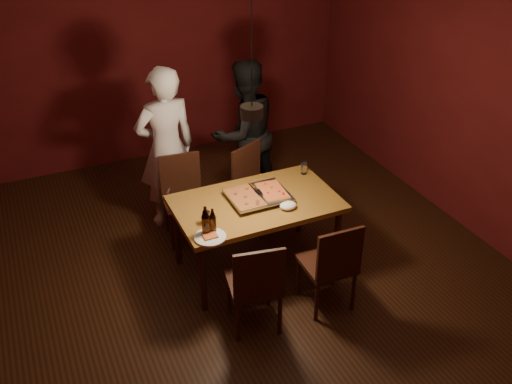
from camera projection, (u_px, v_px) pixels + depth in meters
name	position (u px, v px, depth m)	size (l,w,h in m)	color
room_shell	(252.00, 152.00, 4.66)	(6.00, 6.00, 6.00)	#371C0F
dining_table	(256.00, 208.00, 5.27)	(1.50, 0.90, 0.75)	olive
chair_far_left	(183.00, 190.00, 5.82)	(0.47, 0.47, 0.49)	#38190F
chair_far_right	(254.00, 179.00, 6.01)	(0.56, 0.56, 0.49)	#38190F
chair_near_left	(256.00, 280.00, 4.60)	(0.49, 0.49, 0.49)	#38190F
chair_near_right	(332.00, 260.00, 4.83)	(0.43, 0.43, 0.49)	#38190F
pizza_tray	(258.00, 197.00, 5.25)	(0.55, 0.45, 0.05)	silver
pizza_meat	(244.00, 197.00, 5.18)	(0.26, 0.41, 0.02)	maroon
pizza_cheese	(272.00, 190.00, 5.28)	(0.22, 0.35, 0.02)	gold
spatula	(257.00, 193.00, 5.24)	(0.09, 0.24, 0.04)	silver
beer_bottle_a	(206.00, 221.00, 4.72)	(0.07, 0.07, 0.27)	black
beer_bottle_b	(213.00, 221.00, 4.75)	(0.06, 0.06, 0.23)	black
water_glass_left	(206.00, 217.00, 4.90)	(0.07, 0.07, 0.11)	silver
water_glass_right	(304.00, 168.00, 5.64)	(0.06, 0.06, 0.13)	silver
plate_slice	(210.00, 237.00, 4.73)	(0.27, 0.27, 0.03)	white
napkin	(288.00, 206.00, 5.10)	(0.16, 0.12, 0.07)	white
diner_white	(166.00, 148.00, 5.87)	(0.64, 0.42, 1.75)	silver
diner_dark	(244.00, 133.00, 6.30)	(0.81, 0.63, 1.66)	black
pendant_lamp	(252.00, 111.00, 4.47)	(0.18, 0.18, 1.10)	black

